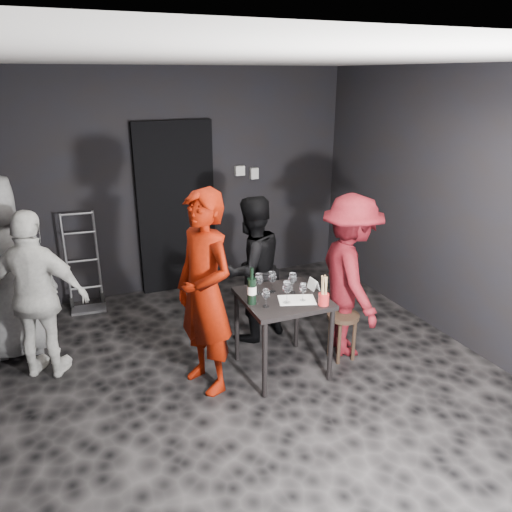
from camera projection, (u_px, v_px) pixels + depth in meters
name	position (u px, v px, depth m)	size (l,w,h in m)	color
floor	(255.00, 388.00, 4.39)	(4.50, 5.00, 0.02)	black
ceiling	(255.00, 59.00, 3.46)	(4.50, 5.00, 0.02)	silver
wall_back	(174.00, 183.00, 6.08)	(4.50, 0.04, 2.70)	black
wall_right	(471.00, 213.00, 4.76)	(0.04, 5.00, 2.70)	black
doorway	(176.00, 208.00, 6.13)	(0.95, 0.10, 2.10)	black
wallbox_upper	(240.00, 171.00, 6.32)	(0.12, 0.06, 0.12)	#B7B7B2
wallbox_lower	(254.00, 173.00, 6.41)	(0.10, 0.06, 0.14)	#B7B7B2
hand_truck	(86.00, 291.00, 5.83)	(0.39, 0.33, 1.16)	#B2B2B7
tasting_table	(283.00, 306.00, 4.45)	(0.72, 0.72, 0.75)	black
stool	(343.00, 324.00, 4.74)	(0.30, 0.30, 0.47)	#312216
server_red	(204.00, 275.00, 4.10)	(0.76, 0.50, 2.09)	#751102
woman_black	(251.00, 269.00, 5.03)	(0.73, 0.40, 1.50)	black
man_maroon	(350.00, 272.00, 4.73)	(1.08, 0.50, 1.67)	maroon
bystander_cream	(37.00, 294.00, 4.35)	(0.94, 0.45, 1.60)	white
bystander_grey	(1.00, 252.00, 4.59)	(1.03, 0.56, 2.11)	slate
tasting_mat	(297.00, 300.00, 4.34)	(0.32, 0.21, 0.00)	white
wine_glass_a	(266.00, 297.00, 4.19)	(0.07, 0.07, 0.18)	white
wine_glass_b	(259.00, 283.00, 4.43)	(0.08, 0.08, 0.22)	white
wine_glass_c	(272.00, 281.00, 4.47)	(0.08, 0.08, 0.21)	white
wine_glass_d	(287.00, 291.00, 4.25)	(0.08, 0.08, 0.22)	white
wine_glass_e	(303.00, 291.00, 4.30)	(0.07, 0.07, 0.18)	white
wine_glass_f	(293.00, 282.00, 4.46)	(0.08, 0.08, 0.21)	white
wine_bottle	(252.00, 290.00, 4.24)	(0.08, 0.08, 0.33)	black
breadstick_cup	(324.00, 291.00, 4.21)	(0.09, 0.09, 0.29)	#B22121
reserved_card	(312.00, 284.00, 4.54)	(0.08, 0.13, 0.10)	white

